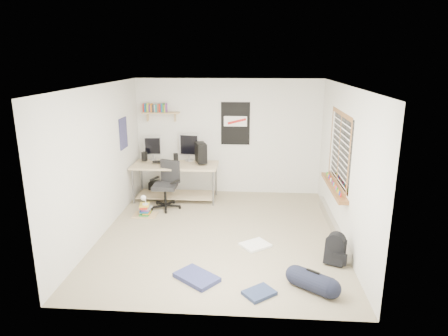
# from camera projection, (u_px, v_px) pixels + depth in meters

# --- Properties ---
(floor) EXTENTS (4.00, 4.50, 0.01)m
(floor) POSITION_uv_depth(u_px,v_px,m) (220.00, 234.00, 6.85)
(floor) COLOR gray
(floor) RESTS_ON ground
(ceiling) EXTENTS (4.00, 4.50, 0.01)m
(ceiling) POSITION_uv_depth(u_px,v_px,m) (220.00, 85.00, 6.18)
(ceiling) COLOR white
(ceiling) RESTS_ON ground
(back_wall) EXTENTS (4.00, 0.01, 2.50)m
(back_wall) POSITION_uv_depth(u_px,v_px,m) (228.00, 137.00, 8.69)
(back_wall) COLOR silver
(back_wall) RESTS_ON ground
(left_wall) EXTENTS (0.01, 4.50, 2.50)m
(left_wall) POSITION_uv_depth(u_px,v_px,m) (101.00, 161.00, 6.66)
(left_wall) COLOR silver
(left_wall) RESTS_ON ground
(right_wall) EXTENTS (0.01, 4.50, 2.50)m
(right_wall) POSITION_uv_depth(u_px,v_px,m) (345.00, 166.00, 6.38)
(right_wall) COLOR silver
(right_wall) RESTS_ON ground
(desk) EXTENTS (1.92, 1.24, 0.81)m
(desk) POSITION_uv_depth(u_px,v_px,m) (176.00, 183.00, 8.43)
(desk) COLOR #D0B490
(desk) RESTS_ON floor
(monitor_left) EXTENTS (0.37, 0.12, 0.40)m
(monitor_left) POSITION_uv_depth(u_px,v_px,m) (153.00, 149.00, 8.61)
(monitor_left) COLOR #A8A7AD
(monitor_left) RESTS_ON desk
(monitor_right) EXTENTS (0.44, 0.18, 0.47)m
(monitor_right) POSITION_uv_depth(u_px,v_px,m) (189.00, 148.00, 8.55)
(monitor_right) COLOR #A4A5A9
(monitor_right) RESTS_ON desk
(pc_tower) EXTENTS (0.30, 0.43, 0.41)m
(pc_tower) POSITION_uv_depth(u_px,v_px,m) (201.00, 153.00, 8.30)
(pc_tower) COLOR black
(pc_tower) RESTS_ON desk
(keyboard) EXTENTS (0.37, 0.22, 0.02)m
(keyboard) POSITION_uv_depth(u_px,v_px,m) (161.00, 161.00, 8.36)
(keyboard) COLOR black
(keyboard) RESTS_ON desk
(speaker_left) EXTENTS (0.11, 0.11, 0.19)m
(speaker_left) POSITION_uv_depth(u_px,v_px,m) (144.00, 156.00, 8.43)
(speaker_left) COLOR black
(speaker_left) RESTS_ON desk
(speaker_right) EXTENTS (0.11, 0.11, 0.18)m
(speaker_right) POSITION_uv_depth(u_px,v_px,m) (176.00, 157.00, 8.37)
(speaker_right) COLOR black
(speaker_right) RESTS_ON desk
(office_chair) EXTENTS (0.82, 0.82, 0.96)m
(office_chair) POSITION_uv_depth(u_px,v_px,m) (165.00, 185.00, 7.90)
(office_chair) COLOR black
(office_chair) RESTS_ON floor
(wall_shelf) EXTENTS (0.80, 0.22, 0.24)m
(wall_shelf) POSITION_uv_depth(u_px,v_px,m) (161.00, 113.00, 8.53)
(wall_shelf) COLOR tan
(wall_shelf) RESTS_ON back_wall
(poster_back_wall) EXTENTS (0.62, 0.03, 0.92)m
(poster_back_wall) POSITION_uv_depth(u_px,v_px,m) (235.00, 124.00, 8.57)
(poster_back_wall) COLOR black
(poster_back_wall) RESTS_ON back_wall
(poster_left_wall) EXTENTS (0.02, 0.42, 0.60)m
(poster_left_wall) POSITION_uv_depth(u_px,v_px,m) (123.00, 133.00, 7.74)
(poster_left_wall) COLOR navy
(poster_left_wall) RESTS_ON left_wall
(window) EXTENTS (0.10, 1.50, 1.26)m
(window) POSITION_uv_depth(u_px,v_px,m) (338.00, 149.00, 6.62)
(window) COLOR brown
(window) RESTS_ON right_wall
(baseboard_heater) EXTENTS (0.08, 2.50, 0.18)m
(baseboard_heater) POSITION_uv_depth(u_px,v_px,m) (333.00, 225.00, 6.98)
(baseboard_heater) COLOR #B7B2A8
(baseboard_heater) RESTS_ON floor
(backpack) EXTENTS (0.35, 0.32, 0.37)m
(backpack) POSITION_uv_depth(u_px,v_px,m) (335.00, 252.00, 5.79)
(backpack) COLOR black
(backpack) RESTS_ON floor
(duffel_bag) EXTENTS (0.37, 0.37, 0.52)m
(duffel_bag) POSITION_uv_depth(u_px,v_px,m) (313.00, 281.00, 5.14)
(duffel_bag) COLOR black
(duffel_bag) RESTS_ON floor
(tshirt) EXTENTS (0.55, 0.54, 0.04)m
(tshirt) POSITION_uv_depth(u_px,v_px,m) (255.00, 245.00, 6.39)
(tshirt) COLOR white
(tshirt) RESTS_ON floor
(jeans_a) EXTENTS (0.69, 0.65, 0.06)m
(jeans_a) POSITION_uv_depth(u_px,v_px,m) (197.00, 277.00, 5.43)
(jeans_a) COLOR navy
(jeans_a) RESTS_ON floor
(jeans_b) EXTENTS (0.47, 0.46, 0.05)m
(jeans_b) POSITION_uv_depth(u_px,v_px,m) (259.00, 293.00, 5.08)
(jeans_b) COLOR #222D4E
(jeans_b) RESTS_ON floor
(book_stack) EXTENTS (0.54, 0.49, 0.30)m
(book_stack) POSITION_uv_depth(u_px,v_px,m) (145.00, 208.00, 7.61)
(book_stack) COLOR olive
(book_stack) RESTS_ON floor
(desk_lamp) EXTENTS (0.17, 0.22, 0.19)m
(desk_lamp) POSITION_uv_depth(u_px,v_px,m) (145.00, 197.00, 7.53)
(desk_lamp) COLOR white
(desk_lamp) RESTS_ON book_stack
(subwoofer) EXTENTS (0.25, 0.25, 0.26)m
(subwoofer) POSITION_uv_depth(u_px,v_px,m) (155.00, 187.00, 8.85)
(subwoofer) COLOR black
(subwoofer) RESTS_ON floor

